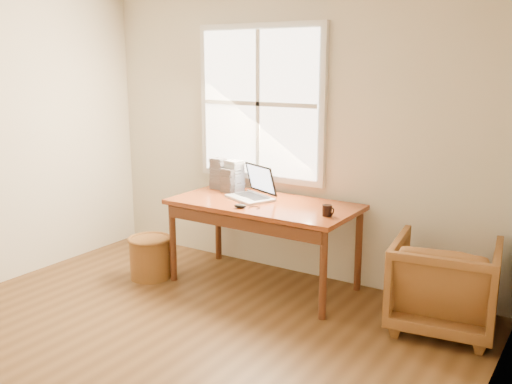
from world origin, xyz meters
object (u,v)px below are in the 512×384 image
Objects in this scene: desk at (264,204)px; wicker_stool at (150,258)px; cd_stack_a at (234,176)px; armchair at (444,284)px; coffee_mug at (327,210)px; laptop at (250,182)px.

desk reaches higher than wicker_stool.
armchair is at bearing -6.12° from cd_stack_a.
cd_stack_a is at bearing -176.26° from coffee_mug.
cd_stack_a is (0.51, 0.62, 0.71)m from wicker_stool.
wicker_stool is at bearing -129.39° from cd_stack_a.
desk is 1.18m from wicker_stool.
wicker_stool is at bearing -157.26° from desk.
wicker_stool is at bearing -149.52° from coffee_mug.
laptop reaches higher than wicker_stool.
armchair is (1.55, 0.00, -0.39)m from desk.
cd_stack_a reaches higher than coffee_mug.
armchair is 1.01m from coffee_mug.
wicker_stool is 1.75m from coffee_mug.
desk is 0.66m from coffee_mug.
coffee_mug is (-0.90, -0.11, 0.45)m from armchair.
laptop is (0.80, 0.43, 0.72)m from wicker_stool.
cd_stack_a is (-1.10, 0.32, 0.10)m from coffee_mug.
armchair is at bearing 27.03° from coffee_mug.
armchair is 1.80m from laptop.
coffee_mug is at bearing 13.79° from laptop.
coffee_mug is at bearing 10.35° from wicker_stool.
armchair is 1.73× the size of laptop.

